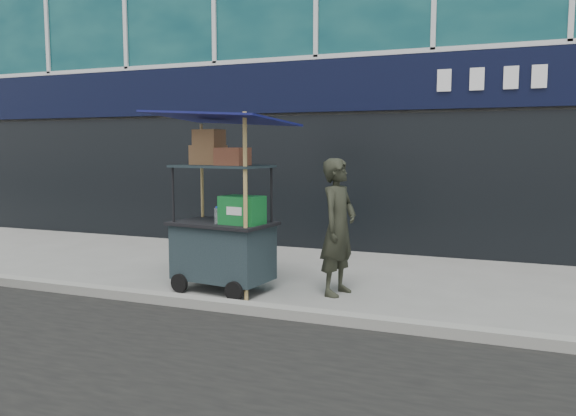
% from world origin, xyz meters
% --- Properties ---
extents(ground, '(80.00, 80.00, 0.00)m').
position_xyz_m(ground, '(0.00, 0.00, 0.00)').
color(ground, slate).
rests_on(ground, ground).
extents(curb, '(80.00, 0.18, 0.12)m').
position_xyz_m(curb, '(0.00, -0.20, 0.06)').
color(curb, gray).
rests_on(curb, ground).
extents(vendor_cart, '(1.83, 1.41, 2.29)m').
position_xyz_m(vendor_cart, '(-0.13, 0.61, 0.80)').
color(vendor_cart, black).
rests_on(vendor_cart, ground).
extents(vendor_man, '(0.52, 0.69, 1.70)m').
position_xyz_m(vendor_man, '(1.28, 0.97, 0.85)').
color(vendor_man, black).
rests_on(vendor_man, ground).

